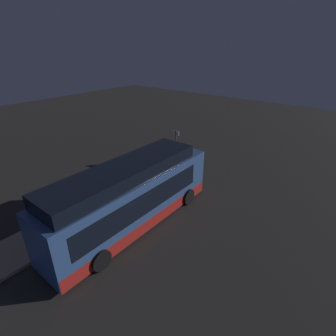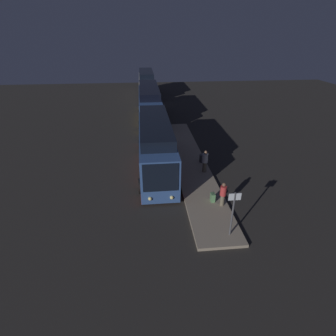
{
  "view_description": "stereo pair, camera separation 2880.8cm",
  "coord_description": "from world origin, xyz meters",
  "px_view_note": "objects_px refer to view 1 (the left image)",
  "views": [
    {
      "loc": [
        -7.96,
        -9.24,
        9.52
      ],
      "look_at": [
        4.41,
        0.64,
        1.94
      ],
      "focal_mm": 28.0,
      "sensor_mm": 36.0,
      "label": 1
    },
    {
      "loc": [
        19.61,
        -0.87,
        9.92
      ],
      "look_at": [
        4.41,
        0.64,
        1.94
      ],
      "focal_mm": 28.0,
      "sensor_mm": 36.0,
      "label": 2
    }
  ],
  "objects_px": {
    "passenger_waiting": "(110,179)",
    "suitcase": "(153,169)",
    "trash_bin": "(89,196)",
    "bus_lead": "(131,198)",
    "passenger_boarding": "(152,159)",
    "sign_post": "(176,142)"
  },
  "relations": [
    {
      "from": "suitcase",
      "to": "passenger_waiting",
      "type": "bearing_deg",
      "value": 174.81
    },
    {
      "from": "bus_lead",
      "to": "trash_bin",
      "type": "relative_size",
      "value": 16.89
    },
    {
      "from": "bus_lead",
      "to": "passenger_waiting",
      "type": "height_order",
      "value": "bus_lead"
    },
    {
      "from": "bus_lead",
      "to": "trash_bin",
      "type": "height_order",
      "value": "bus_lead"
    },
    {
      "from": "suitcase",
      "to": "trash_bin",
      "type": "relative_size",
      "value": 1.23
    },
    {
      "from": "trash_bin",
      "to": "bus_lead",
      "type": "bearing_deg",
      "value": -87.45
    },
    {
      "from": "passenger_boarding",
      "to": "trash_bin",
      "type": "distance_m",
      "value": 6.21
    },
    {
      "from": "passenger_waiting",
      "to": "sign_post",
      "type": "height_order",
      "value": "sign_post"
    },
    {
      "from": "bus_lead",
      "to": "sign_post",
      "type": "bearing_deg",
      "value": 21.88
    },
    {
      "from": "passenger_waiting",
      "to": "suitcase",
      "type": "relative_size",
      "value": 2.22
    },
    {
      "from": "bus_lead",
      "to": "sign_post",
      "type": "xyz_separation_m",
      "value": [
        8.68,
        3.49,
        0.05
      ]
    },
    {
      "from": "bus_lead",
      "to": "passenger_boarding",
      "type": "relative_size",
      "value": 6.82
    },
    {
      "from": "passenger_boarding",
      "to": "suitcase",
      "type": "bearing_deg",
      "value": 119.71
    },
    {
      "from": "sign_post",
      "to": "passenger_waiting",
      "type": "bearing_deg",
      "value": 178.33
    },
    {
      "from": "passenger_boarding",
      "to": "passenger_waiting",
      "type": "bearing_deg",
      "value": 75.59
    },
    {
      "from": "passenger_waiting",
      "to": "sign_post",
      "type": "relative_size",
      "value": 0.67
    },
    {
      "from": "bus_lead",
      "to": "sign_post",
      "type": "relative_size",
      "value": 4.11
    },
    {
      "from": "passenger_boarding",
      "to": "bus_lead",
      "type": "bearing_deg",
      "value": 106.46
    },
    {
      "from": "suitcase",
      "to": "trash_bin",
      "type": "height_order",
      "value": "suitcase"
    },
    {
      "from": "bus_lead",
      "to": "passenger_boarding",
      "type": "xyz_separation_m",
      "value": [
        6.01,
        3.82,
        -0.72
      ]
    },
    {
      "from": "suitcase",
      "to": "trash_bin",
      "type": "xyz_separation_m",
      "value": [
        -5.71,
        0.54,
        0.04
      ]
    },
    {
      "from": "sign_post",
      "to": "trash_bin",
      "type": "relative_size",
      "value": 4.11
    }
  ]
}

